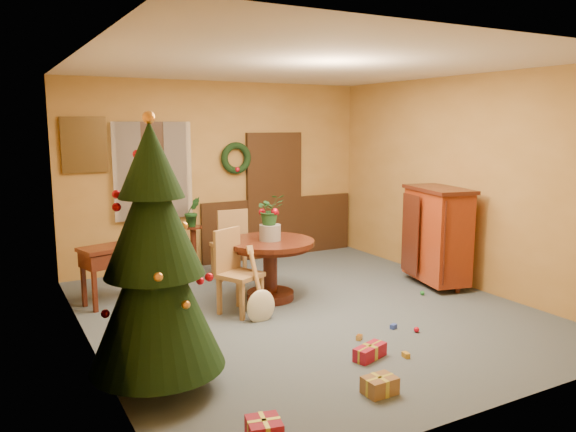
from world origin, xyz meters
TOP-DOWN VIEW (x-y plane):
  - room_envelope at (0.21, 2.70)m, footprint 5.50×5.50m
  - dining_table at (-0.19, 0.62)m, footprint 1.13×1.13m
  - urn at (-0.19, 0.62)m, footprint 0.27×0.27m
  - centerpiece_plant at (-0.19, 0.62)m, footprint 0.35×0.30m
  - chair_near at (-0.78, 0.38)m, footprint 0.58×0.58m
  - chair_far at (-0.25, 1.77)m, footprint 0.47×0.47m
  - guitar at (-0.65, -0.04)m, footprint 0.44×0.59m
  - plant_stand at (-0.63, 2.30)m, footprint 0.28×0.28m
  - stand_plant at (-0.63, 2.30)m, footprint 0.25×0.21m
  - christmas_tree at (-2.15, -1.13)m, footprint 1.14×1.14m
  - writing_desk at (-1.96, 1.42)m, footprint 0.92×0.62m
  - sideboard at (2.15, 0.09)m, footprint 0.79×1.17m
  - gift_a at (-0.55, -2.12)m, footprint 0.28×0.21m
  - gift_c at (-2.15, -0.27)m, footprint 0.28×0.26m
  - gift_d at (-0.19, -1.50)m, footprint 0.40×0.26m
  - toy_a at (0.53, -0.98)m, footprint 0.09×0.07m
  - toy_b at (1.65, -0.20)m, footprint 0.06×0.06m
  - toy_c at (0.13, -1.65)m, footprint 0.06×0.08m
  - toy_d at (0.68, -1.19)m, footprint 0.06×0.06m
  - toy_e at (0.00, -1.06)m, footprint 0.09×0.09m

SIDE VIEW (x-z plane):
  - toy_a at x=0.53m, z-range 0.00..0.05m
  - toy_c at x=0.13m, z-range 0.00..0.05m
  - toy_e at x=0.00m, z-range 0.00..0.05m
  - toy_b at x=1.65m, z-range 0.00..0.06m
  - toy_d at x=0.68m, z-range 0.00..0.06m
  - gift_c at x=-2.15m, z-range 0.00..0.13m
  - gift_d at x=-0.19m, z-range 0.00..0.13m
  - gift_a at x=-0.55m, z-range 0.00..0.15m
  - guitar at x=-0.65m, z-range 0.01..0.82m
  - plant_stand at x=-0.63m, z-range 0.09..0.82m
  - chair_near at x=-0.78m, z-range 0.04..1.05m
  - dining_table at x=-0.19m, z-range 0.16..0.93m
  - chair_far at x=-0.25m, z-range 0.04..1.07m
  - writing_desk at x=-1.96m, z-range 0.19..0.94m
  - sideboard at x=2.15m, z-range 0.05..1.43m
  - urn at x=-0.19m, z-range 0.78..0.98m
  - stand_plant at x=-0.63m, z-range 0.73..1.17m
  - christmas_tree at x=-2.15m, z-range -0.06..2.29m
  - room_envelope at x=0.21m, z-range -1.63..3.87m
  - centerpiece_plant at x=-0.19m, z-range 0.98..1.37m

